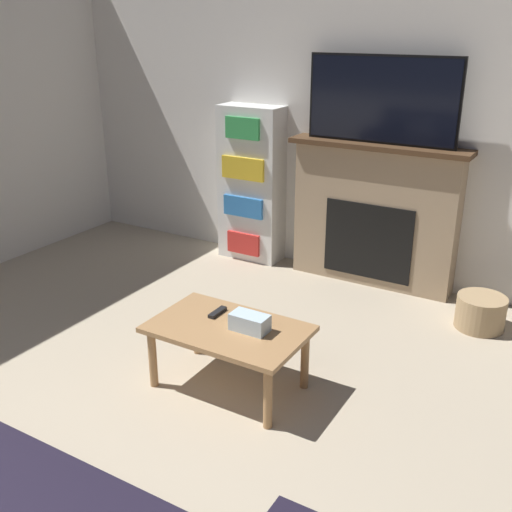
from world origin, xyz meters
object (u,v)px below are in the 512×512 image
fireplace (374,214)px  coffee_table (228,335)px  storage_basket (481,312)px  tv (382,100)px  bookshelf (251,184)px

fireplace → coffee_table: fireplace is taller
fireplace → storage_basket: (0.97, -0.38, -0.47)m
coffee_table → storage_basket: coffee_table is taller
fireplace → tv: (0.00, -0.02, 0.91)m
coffee_table → fireplace: bearing=85.0°
fireplace → coffee_table: 1.95m
tv → storage_basket: 1.73m
tv → bookshelf: (-1.15, -0.00, -0.81)m
tv → coffee_table: size_ratio=1.31×
storage_basket → bookshelf: bearing=170.3°
coffee_table → bookshelf: bearing=117.4°
fireplace → storage_basket: bearing=-21.6°
bookshelf → storage_basket: size_ratio=4.01×
tv → storage_basket: size_ratio=3.43×
fireplace → tv: bearing=-90.0°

